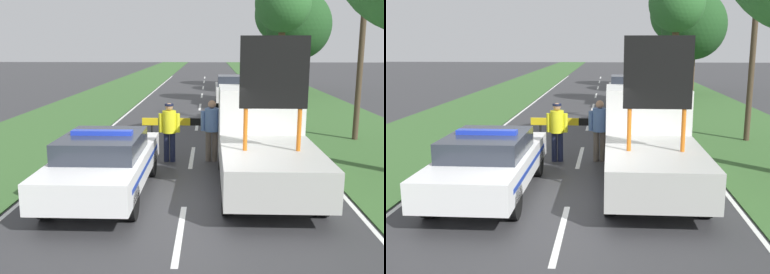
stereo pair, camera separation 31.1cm
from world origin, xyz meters
The scene contains 17 objects.
ground_plane centered at (0.00, 0.00, 0.00)m, with size 160.00×160.00×0.00m, color #333335.
lane_markings centered at (0.00, 13.27, 0.00)m, with size 7.26×54.51×0.01m.
grass_verge_left centered at (-6.17, 20.00, 0.01)m, with size 4.98×120.00×0.03m.
grass_verge_right centered at (6.17, 20.00, 0.01)m, with size 4.98×120.00×0.03m.
police_car centered at (-1.84, 0.86, 0.77)m, with size 1.93×4.92×1.52m.
work_truck centered at (1.84, 1.87, 1.10)m, with size 2.11×5.21×3.55m.
road_barrier centered at (-0.07, 4.80, 0.94)m, with size 2.99×0.08×1.14m.
police_officer centered at (-0.64, 3.88, 1.03)m, with size 0.62×0.39×1.73m.
pedestrian_civilian centered at (0.59, 3.97, 1.06)m, with size 0.65×0.41×1.80m.
traffic_cone_near_police centered at (-3.11, 6.07, 0.32)m, with size 0.47×0.47×0.65m.
traffic_cone_centre_front centered at (2.56, 6.13, 0.33)m, with size 0.48×0.48×0.66m.
queued_car_suv_grey centered at (1.84, 9.91, 0.84)m, with size 1.79×4.37×1.61m.
queued_car_van_white centered at (1.80, 16.70, 0.86)m, with size 1.86×4.51×1.67m.
roadside_tree_near_right centered at (6.38, 21.99, 4.62)m, with size 4.29×4.29×6.89m.
roadside_tree_mid_left centered at (5.99, 26.32, 5.63)m, with size 4.20×4.20×7.87m.
roadside_tree_mid_right centered at (4.38, 15.99, 5.49)m, with size 2.98×2.98×7.13m.
utility_pole centered at (5.76, 7.14, 4.34)m, with size 1.20×0.20×8.45m.
Camera 2 is at (0.83, -8.86, 3.37)m, focal length 42.00 mm.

